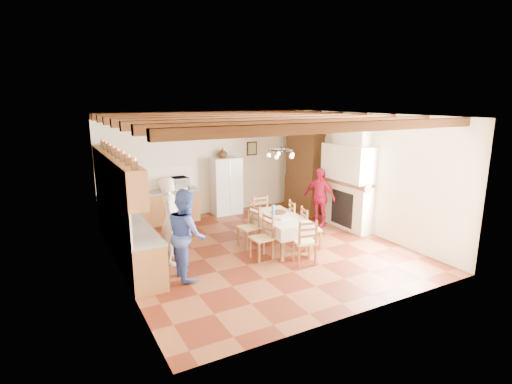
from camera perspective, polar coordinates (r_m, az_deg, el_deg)
floor at (r=9.22m, az=0.35°, el=-8.09°), size 6.00×6.50×0.02m
ceiling at (r=8.60m, az=0.38°, el=11.02°), size 6.00×6.50×0.02m
wall_back at (r=11.70m, az=-7.40°, el=4.05°), size 6.00×0.02×3.00m
wall_front at (r=6.23m, az=15.07°, el=-4.44°), size 6.00×0.02×3.00m
wall_left at (r=7.82m, az=-19.32°, el=-1.14°), size 0.02×6.50×3.00m
wall_right at (r=10.55m, az=14.85°, el=2.72°), size 0.02×6.50×3.00m
ceiling_beams at (r=8.60m, az=0.38°, el=10.35°), size 6.00×6.30×0.16m
lower_cabinets_left at (r=9.16m, az=-18.01°, el=-5.97°), size 0.60×4.30×0.86m
lower_cabinets_back at (r=11.17m, az=-14.08°, el=-2.29°), size 2.30×0.60×0.86m
countertop_left at (r=9.03m, az=-18.21°, el=-3.27°), size 0.62×4.30×0.04m
countertop_back at (r=11.06m, az=-14.21°, el=-0.05°), size 2.34×0.62×0.04m
backsplash_left at (r=8.91m, az=-20.16°, el=-1.51°), size 0.03×4.30×0.60m
backsplash_back at (r=11.27m, az=-14.67°, el=1.83°), size 2.30×0.03×0.60m
upper_cabinets at (r=8.80m, az=-19.46°, el=2.71°), size 0.35×4.20×0.70m
fireplace at (r=10.52m, az=12.92°, el=2.25°), size 0.56×1.60×2.80m
wall_picture at (r=12.26m, az=-0.60°, el=6.23°), size 0.34×0.03×0.42m
refrigerator at (r=11.82m, az=-4.43°, el=0.95°), size 0.85×0.70×1.67m
hutch at (r=12.05m, az=6.96°, el=2.77°), size 0.66×1.34×2.35m
dining_table at (r=9.07m, az=3.53°, el=-4.00°), size 0.99×1.75×0.74m
chandelier at (r=8.74m, az=3.68°, el=6.02°), size 0.47×0.47×0.03m
chair_left_near at (r=8.48m, az=0.77°, el=-6.50°), size 0.42×0.44×0.96m
chair_left_far at (r=9.16m, az=-1.04°, el=-4.98°), size 0.45×0.46×0.96m
chair_right_near at (r=9.15m, az=7.86°, el=-5.12°), size 0.50×0.51×0.96m
chair_right_far at (r=9.69m, az=6.08°, el=-4.03°), size 0.50×0.51×0.96m
chair_end_near at (r=8.34m, az=6.96°, el=-6.95°), size 0.50×0.49×0.96m
chair_end_far at (r=9.98m, az=1.01°, el=-3.44°), size 0.47×0.45×0.96m
person_man at (r=8.35m, az=-12.03°, el=-4.01°), size 0.63×0.77×1.82m
person_woman_blue at (r=7.65m, az=-9.91°, el=-5.95°), size 0.69×0.86×1.71m
person_woman_red at (r=10.73m, az=9.04°, el=-0.73°), size 0.70×1.00×1.57m
microwave at (r=11.18m, az=-11.27°, el=1.21°), size 0.62×0.43×0.33m
fridge_vase at (r=11.63m, az=-4.79°, el=5.63°), size 0.33×0.33×0.28m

